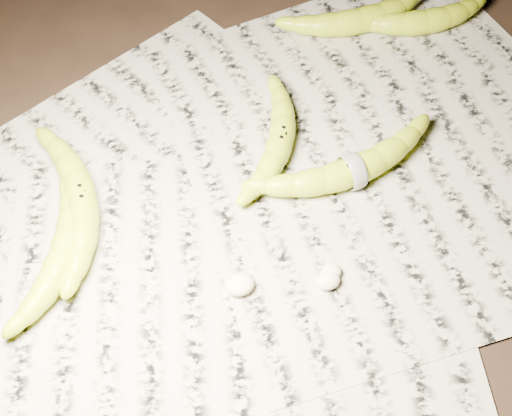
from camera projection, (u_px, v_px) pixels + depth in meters
name	position (u px, v px, depth m)	size (l,w,h in m)	color
ground	(260.00, 227.00, 0.92)	(3.00, 3.00, 0.00)	black
newspaper_patch	(276.00, 196.00, 0.94)	(0.90, 0.70, 0.01)	#A4A08C
banana_left_a	(81.00, 199.00, 0.91)	(0.23, 0.07, 0.04)	#B8D71A
banana_left_b	(62.00, 254.00, 0.86)	(0.19, 0.06, 0.04)	#B8D71A
banana_center	(281.00, 139.00, 0.97)	(0.20, 0.06, 0.04)	#B8D71A
banana_taped	(352.00, 170.00, 0.94)	(0.25, 0.07, 0.04)	#B8D71A
banana_upper_a	(360.00, 19.00, 1.11)	(0.21, 0.07, 0.04)	#B8D71A
banana_upper_b	(425.00, 20.00, 1.11)	(0.19, 0.06, 0.04)	#B8D71A
measuring_tape	(352.00, 170.00, 0.94)	(0.05, 0.05, 0.00)	white
flesh_chunk_a	(240.00, 283.00, 0.85)	(0.04, 0.03, 0.02)	beige
flesh_chunk_b	(328.00, 279.00, 0.85)	(0.03, 0.02, 0.02)	beige
flesh_chunk_c	(331.00, 270.00, 0.86)	(0.03, 0.02, 0.02)	beige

